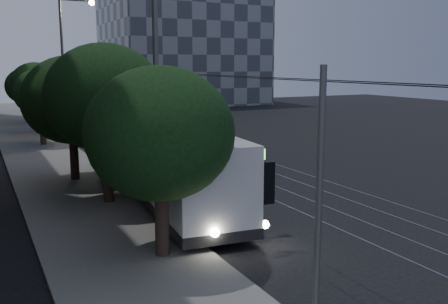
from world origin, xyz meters
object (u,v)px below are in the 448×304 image
car_white_c (78,130)px  streetlamp_far (68,56)px  car_white_d (62,122)px  trolleybus (168,162)px  car_white_a (119,145)px  streetlamp_near (167,58)px  pickup_silver (127,162)px  car_white_b (94,129)px

car_white_c → streetlamp_far: size_ratio=0.33×
car_white_c → streetlamp_far: (-0.98, -3.10, 6.03)m
car_white_d → trolleybus: bearing=-84.3°
trolleybus → car_white_a: size_ratio=2.88×
car_white_d → streetlamp_near: streetlamp_near is taller
car_white_a → streetlamp_near: bearing=-89.2°
streetlamp_far → trolleybus: bearing=-87.9°
trolleybus → car_white_d: (-0.19, 27.29, -1.05)m
car_white_a → car_white_d: (-1.18, 15.50, -0.01)m
trolleybus → pickup_silver: 5.88m
car_white_a → car_white_b: bearing=96.6°
car_white_b → car_white_c: (-1.09, 1.18, -0.15)m
car_white_b → streetlamp_far: size_ratio=0.47×
pickup_silver → car_white_a: 6.12m
car_white_a → car_white_c: (-0.71, 10.50, -0.18)m
car_white_b → streetlamp_near: size_ratio=0.50×
pickup_silver → car_white_d: (0.04, 21.50, -0.05)m
pickup_silver → car_white_d: pickup_silver is taller
trolleybus → car_white_b: 21.19m
trolleybus → streetlamp_near: bearing=-104.2°
car_white_b → car_white_c: bearing=154.6°
car_white_d → streetlamp_far: (-0.51, -8.10, 5.86)m
car_white_c → car_white_a: bearing=-104.4°
streetlamp_far → streetlamp_near: bearing=-91.2°
car_white_b → car_white_d: car_white_d is taller
trolleybus → car_white_a: (0.99, 11.79, -1.04)m
car_white_b → car_white_c: size_ratio=1.41×
pickup_silver → car_white_c: pickup_silver is taller
trolleybus → car_white_b: trolleybus is taller
car_white_d → streetlamp_near: 31.09m
car_white_c → car_white_d: car_white_d is taller
car_white_c → streetlamp_near: size_ratio=0.36×
car_white_b → car_white_a: bearing=-70.5°
trolleybus → car_white_c: bearing=94.3°
car_white_b → streetlamp_near: 25.15m
car_white_a → car_white_b: (0.38, 9.32, -0.03)m
streetlamp_far → car_white_a: bearing=-77.1°
car_white_d → streetlamp_far: bearing=-88.3°
car_white_a → car_white_b: 9.33m
pickup_silver → streetlamp_far: (-0.47, 13.40, 5.81)m
pickup_silver → streetlamp_far: size_ratio=0.54×
trolleybus → streetlamp_near: (-1.15, -3.30, 4.40)m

